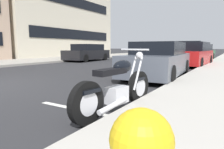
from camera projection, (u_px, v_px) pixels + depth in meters
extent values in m
cube|color=gray|center=(70.00, 58.00, 19.83)|extent=(120.00, 5.00, 0.14)
cube|color=silver|center=(85.00, 111.00, 3.71)|extent=(0.12, 2.20, 0.01)
cylinder|color=black|center=(138.00, 87.00, 4.21)|extent=(0.68, 0.18, 0.67)
cylinder|color=silver|center=(138.00, 87.00, 4.21)|extent=(0.38, 0.16, 0.37)
cylinder|color=black|center=(87.00, 103.00, 3.00)|extent=(0.68, 0.18, 0.67)
cylinder|color=silver|center=(87.00, 103.00, 3.00)|extent=(0.38, 0.16, 0.37)
cube|color=silver|center=(117.00, 95.00, 3.61)|extent=(0.43, 0.30, 0.30)
cube|color=black|center=(111.00, 72.00, 3.41)|extent=(0.70, 0.29, 0.10)
ellipsoid|color=black|center=(123.00, 66.00, 3.68)|extent=(0.50, 0.29, 0.24)
cube|color=black|center=(89.00, 91.00, 3.02)|extent=(0.38, 0.22, 0.06)
cube|color=black|center=(138.00, 79.00, 4.17)|extent=(0.34, 0.19, 0.06)
cylinder|color=silver|center=(132.00, 73.00, 4.09)|extent=(0.34, 0.08, 0.65)
cylinder|color=silver|center=(138.00, 73.00, 4.01)|extent=(0.34, 0.08, 0.65)
cylinder|color=silver|center=(135.00, 50.00, 3.96)|extent=(0.10, 0.62, 0.04)
sphere|color=silver|center=(139.00, 55.00, 4.14)|extent=(0.15, 0.15, 0.15)
cylinder|color=silver|center=(113.00, 105.00, 3.30)|extent=(0.71, 0.16, 0.16)
cube|color=#4C515B|center=(158.00, 64.00, 7.82)|extent=(4.47, 1.98, 0.73)
cube|color=black|center=(159.00, 48.00, 7.81)|extent=(2.49, 1.73, 0.46)
cylinder|color=black|center=(150.00, 65.00, 9.48)|extent=(0.63, 0.26, 0.62)
cylinder|color=black|center=(185.00, 67.00, 8.75)|extent=(0.63, 0.26, 0.62)
cylinder|color=black|center=(124.00, 72.00, 6.95)|extent=(0.63, 0.26, 0.62)
cylinder|color=black|center=(171.00, 75.00, 6.22)|extent=(0.63, 0.26, 0.62)
cube|color=#AD1919|center=(191.00, 57.00, 12.59)|extent=(4.63, 2.10, 0.77)
cube|color=black|center=(192.00, 46.00, 12.53)|extent=(2.48, 1.83, 0.54)
cylinder|color=black|center=(184.00, 59.00, 14.31)|extent=(0.63, 0.25, 0.62)
cylinder|color=black|center=(210.00, 60.00, 13.36)|extent=(0.63, 0.25, 0.62)
cylinder|color=black|center=(170.00, 62.00, 11.87)|extent=(0.63, 0.25, 0.62)
cylinder|color=black|center=(200.00, 63.00, 10.92)|extent=(0.63, 0.25, 0.62)
cube|color=#236638|center=(200.00, 55.00, 17.60)|extent=(4.46, 2.09, 0.70)
cube|color=black|center=(200.00, 47.00, 17.43)|extent=(2.46, 1.81, 0.56)
cylinder|color=black|center=(194.00, 56.00, 19.26)|extent=(0.63, 0.26, 0.62)
cylinder|color=black|center=(213.00, 57.00, 18.33)|extent=(0.63, 0.26, 0.62)
cylinder|color=black|center=(185.00, 57.00, 16.94)|extent=(0.63, 0.26, 0.62)
cylinder|color=black|center=(207.00, 58.00, 16.00)|extent=(0.63, 0.26, 0.62)
cube|color=#141947|center=(186.00, 50.00, 29.12)|extent=(2.33, 5.46, 0.99)
cube|color=black|center=(186.00, 44.00, 29.01)|extent=(2.11, 3.96, 0.74)
cylinder|color=black|center=(172.00, 52.00, 29.23)|extent=(0.31, 0.78, 0.76)
cylinder|color=black|center=(174.00, 52.00, 30.79)|extent=(0.31, 0.78, 0.76)
cylinder|color=black|center=(199.00, 53.00, 27.57)|extent=(0.31, 0.78, 0.76)
cylinder|color=black|center=(200.00, 53.00, 29.13)|extent=(0.31, 0.78, 0.76)
cube|color=black|center=(87.00, 55.00, 17.15)|extent=(4.53, 2.07, 0.74)
cube|color=black|center=(88.00, 47.00, 17.16)|extent=(2.57, 1.83, 0.51)
cylinder|color=black|center=(85.00, 58.00, 15.50)|extent=(0.63, 0.25, 0.62)
cylinder|color=black|center=(68.00, 58.00, 16.31)|extent=(0.63, 0.25, 0.62)
cylinder|color=black|center=(105.00, 57.00, 18.05)|extent=(0.63, 0.25, 0.62)
cylinder|color=black|center=(89.00, 56.00, 18.86)|extent=(0.63, 0.25, 0.62)
sphere|color=gold|center=(141.00, 140.00, 0.74)|extent=(0.24, 0.24, 0.24)
cube|color=beige|center=(50.00, 9.00, 25.48)|extent=(15.34, 8.37, 11.87)
cube|color=black|center=(76.00, 35.00, 23.76)|extent=(12.88, 0.06, 1.10)
cube|color=black|center=(76.00, 2.00, 23.26)|extent=(12.88, 0.06, 1.10)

